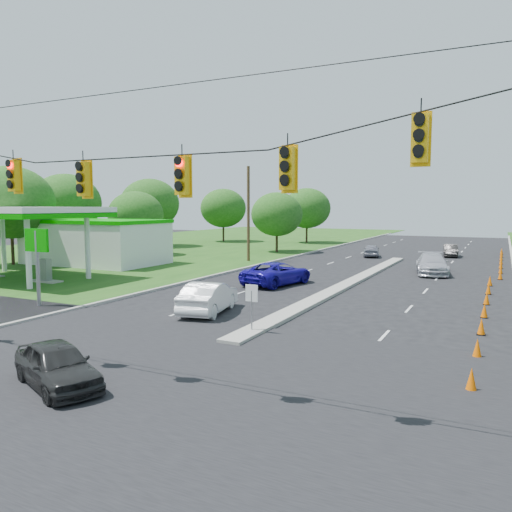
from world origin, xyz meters
The scene contains 36 objects.
ground centered at (0.00, 0.00, 0.00)m, with size 160.00×160.00×0.00m, color black.
grass_left centered at (-30.00, 20.00, 0.00)m, with size 40.00×160.00×0.06m, color #1E4714.
cross_street centered at (0.00, 0.00, 0.00)m, with size 160.00×14.00×0.02m, color black.
curb_left centered at (-10.10, 30.00, 0.00)m, with size 0.25×110.00×0.16m, color gray.
median centered at (0.00, 21.00, 0.00)m, with size 1.00×34.00×0.18m, color gray.
median_sign centered at (0.00, 6.00, 1.46)m, with size 0.55×0.06×2.05m.
signal_span centered at (-0.05, -1.00, 4.97)m, with size 25.60×0.32×9.00m.
utility_pole_far_left centered at (-12.50, 30.00, 4.50)m, with size 0.28×0.28×9.00m, color #422D1C.
gas_station centered at (-23.64, 20.24, 2.58)m, with size 18.40×19.70×5.20m.
cone_0 centered at (8.52, 3.00, 0.35)m, with size 0.32×0.32×0.70m, color #F06101.
cone_1 centered at (8.52, 6.50, 0.35)m, with size 0.32×0.32×0.70m, color #F06101.
cone_2 centered at (8.52, 10.00, 0.35)m, with size 0.32×0.32×0.70m, color #F06101.
cone_3 centered at (8.52, 13.50, 0.35)m, with size 0.32×0.32×0.70m, color #F06101.
cone_4 centered at (8.52, 17.00, 0.35)m, with size 0.32×0.32×0.70m, color #F06101.
cone_5 centered at (8.52, 20.50, 0.35)m, with size 0.32×0.32×0.70m, color #F06101.
cone_6 centered at (8.52, 24.00, 0.35)m, with size 0.32×0.32×0.70m, color #F06101.
cone_7 centered at (9.12, 27.50, 0.35)m, with size 0.32×0.32×0.70m, color #F06101.
cone_8 centered at (9.12, 31.00, 0.35)m, with size 0.32×0.32×0.70m, color #F06101.
cone_9 centered at (9.12, 34.50, 0.35)m, with size 0.32×0.32×0.70m, color #F06101.
cone_10 centered at (9.12, 38.00, 0.35)m, with size 0.32×0.32×0.70m, color #F06101.
cone_11 centered at (9.12, 41.50, 0.35)m, with size 0.32×0.32×0.70m, color #F06101.
cone_12 centered at (9.12, 45.00, 0.35)m, with size 0.32×0.32×0.70m, color #F06101.
cone_13 centered at (9.12, 48.50, 0.35)m, with size 0.32×0.32×0.70m, color #F06101.
tree_1 centered at (-30.00, 18.00, 5.58)m, with size 7.56×7.56×8.82m.
tree_2 centered at (-26.00, 30.00, 4.34)m, with size 5.88×5.88×6.86m.
tree_3 centered at (-32.00, 40.00, 5.58)m, with size 7.56×7.56×8.82m.
tree_4 centered at (-28.00, 52.00, 4.96)m, with size 6.72×6.72×7.84m.
tree_5 centered at (-14.00, 40.00, 4.34)m, with size 5.88×5.88×6.86m.
tree_6 centered at (-16.00, 55.00, 4.96)m, with size 6.72×6.72×7.84m.
tree_14 centered at (-34.00, 28.00, 5.58)m, with size 7.56×7.56×8.82m.
black_sedan centered at (-2.29, -1.99, 0.67)m, with size 1.57×3.91×1.33m, color black.
white_sedan centered at (-3.73, 8.66, 0.78)m, with size 1.64×4.71×1.55m, color white.
blue_pickup centered at (-4.32, 18.30, 0.77)m, with size 2.56×5.56×1.54m, color #190C9B.
silver_car_far centered at (4.33, 28.38, 0.80)m, with size 2.24×5.52×1.60m, color #AAABB6.
silver_car_oncoming centered at (-3.06, 39.65, 0.66)m, with size 1.55×3.86×1.32m, color gray.
dark_car_receding centered at (4.33, 43.44, 0.64)m, with size 1.36×3.89×1.28m, color #252423.
Camera 1 is at (9.13, -12.03, 5.25)m, focal length 35.00 mm.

